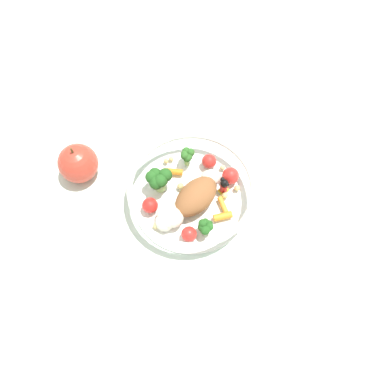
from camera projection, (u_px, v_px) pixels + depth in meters
ground_plane at (193, 196)px, 0.71m from camera, size 2.40×2.40×0.00m
food_container at (190, 194)px, 0.68m from camera, size 0.22×0.22×0.06m
loose_apple at (78, 163)px, 0.70m from camera, size 0.07×0.07×0.08m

